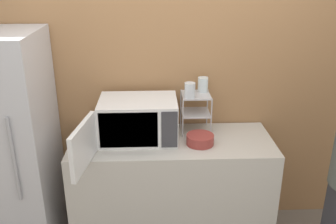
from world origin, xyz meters
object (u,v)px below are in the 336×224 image
object	(u,v)px
dish_rack	(196,105)
glass_back_right	(203,85)
bowl	(200,140)
glass_front_left	(190,90)
microwave	(136,120)
refrigerator	(2,149)

from	to	relation	value
dish_rack	glass_back_right	size ratio (longest dim) A/B	2.68
bowl	glass_front_left	bearing A→B (deg)	111.28
dish_rack	microwave	bearing A→B (deg)	-162.97
dish_rack	bowl	xyz separation A→B (m)	(0.01, -0.24, -0.19)
dish_rack	glass_front_left	world-z (taller)	glass_front_left
microwave	bowl	size ratio (longest dim) A/B	4.15
bowl	refrigerator	bearing A→B (deg)	177.88
microwave	glass_front_left	distance (m)	0.46
dish_rack	glass_front_left	bearing A→B (deg)	-128.83
glass_front_left	bowl	size ratio (longest dim) A/B	0.56
microwave	bowl	world-z (taller)	microwave
glass_front_left	refrigerator	world-z (taller)	refrigerator
glass_front_left	glass_back_right	distance (m)	0.18
glass_back_right	bowl	size ratio (longest dim) A/B	0.56
microwave	glass_back_right	bearing A→B (deg)	21.54
microwave	bowl	bearing A→B (deg)	-11.83
microwave	glass_front_left	bearing A→B (deg)	10.08
glass_back_right	refrigerator	world-z (taller)	refrigerator
dish_rack	refrigerator	world-z (taller)	refrigerator
glass_front_left	glass_back_right	xyz separation A→B (m)	(0.12, 0.13, 0.00)
dish_rack	glass_front_left	xyz separation A→B (m)	(-0.06, -0.07, 0.14)
microwave	glass_front_left	xyz separation A→B (m)	(0.41, 0.07, 0.21)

